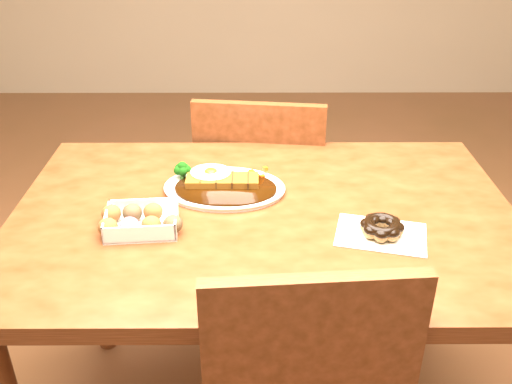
{
  "coord_description": "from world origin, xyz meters",
  "views": [
    {
      "loc": [
        -0.02,
        -1.16,
        1.45
      ],
      "look_at": [
        -0.02,
        -0.01,
        0.81
      ],
      "focal_mm": 40.0,
      "sensor_mm": 36.0,
      "label": 1
    }
  ],
  "objects_px": {
    "pon_de_ring": "(382,228)",
    "donut_box": "(140,220)",
    "katsu_curry_plate": "(222,185)",
    "chair_far": "(262,199)",
    "table": "(264,246)"
  },
  "relations": [
    {
      "from": "katsu_curry_plate",
      "to": "donut_box",
      "type": "height_order",
      "value": "katsu_curry_plate"
    },
    {
      "from": "pon_de_ring",
      "to": "table",
      "type": "bearing_deg",
      "value": 158.17
    },
    {
      "from": "table",
      "to": "katsu_curry_plate",
      "type": "distance_m",
      "value": 0.19
    },
    {
      "from": "chair_far",
      "to": "donut_box",
      "type": "distance_m",
      "value": 0.74
    },
    {
      "from": "chair_far",
      "to": "katsu_curry_plate",
      "type": "height_order",
      "value": "chair_far"
    },
    {
      "from": "katsu_curry_plate",
      "to": "chair_far",
      "type": "bearing_deg",
      "value": 75.89
    },
    {
      "from": "pon_de_ring",
      "to": "donut_box",
      "type": "bearing_deg",
      "value": 176.96
    },
    {
      "from": "table",
      "to": "pon_de_ring",
      "type": "relative_size",
      "value": 5.37
    },
    {
      "from": "chair_far",
      "to": "donut_box",
      "type": "bearing_deg",
      "value": 71.72
    },
    {
      "from": "table",
      "to": "chair_far",
      "type": "relative_size",
      "value": 1.38
    },
    {
      "from": "donut_box",
      "to": "pon_de_ring",
      "type": "xyz_separation_m",
      "value": [
        0.54,
        -0.03,
        -0.0
      ]
    },
    {
      "from": "table",
      "to": "donut_box",
      "type": "bearing_deg",
      "value": -165.13
    },
    {
      "from": "chair_far",
      "to": "pon_de_ring",
      "type": "xyz_separation_m",
      "value": [
        0.25,
        -0.64,
        0.29
      ]
    },
    {
      "from": "table",
      "to": "donut_box",
      "type": "height_order",
      "value": "donut_box"
    },
    {
      "from": "chair_far",
      "to": "katsu_curry_plate",
      "type": "xyz_separation_m",
      "value": [
        -0.11,
        -0.43,
        0.29
      ]
    }
  ]
}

